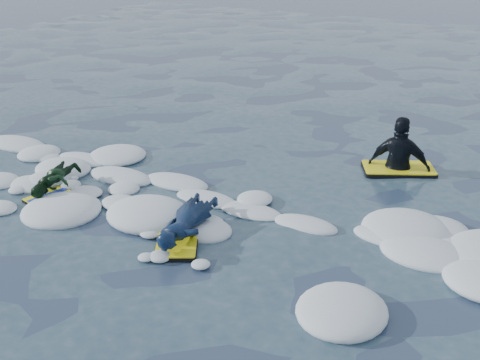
% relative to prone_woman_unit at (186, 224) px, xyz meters
% --- Properties ---
extents(ground, '(120.00, 120.00, 0.00)m').
position_rel_prone_woman_unit_xyz_m(ground, '(-0.81, -0.26, -0.20)').
color(ground, '#1B2A42').
rests_on(ground, ground).
extents(foam_band, '(12.00, 3.10, 0.30)m').
position_rel_prone_woman_unit_xyz_m(foam_band, '(-0.81, 0.77, -0.20)').
color(foam_band, white).
rests_on(foam_band, ground).
extents(prone_woman_unit, '(0.99, 1.64, 0.40)m').
position_rel_prone_woman_unit_xyz_m(prone_woman_unit, '(0.00, 0.00, 0.00)').
color(prone_woman_unit, black).
rests_on(prone_woman_unit, ground).
extents(prone_child_unit, '(0.72, 1.17, 0.41)m').
position_rel_prone_woman_unit_xyz_m(prone_child_unit, '(-2.62, 0.18, 0.01)').
color(prone_child_unit, black).
rests_on(prone_child_unit, ground).
extents(waiting_rider_unit, '(1.41, 1.15, 1.85)m').
position_rel_prone_woman_unit_xyz_m(waiting_rider_unit, '(1.99, 3.75, -0.13)').
color(waiting_rider_unit, black).
rests_on(waiting_rider_unit, ground).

